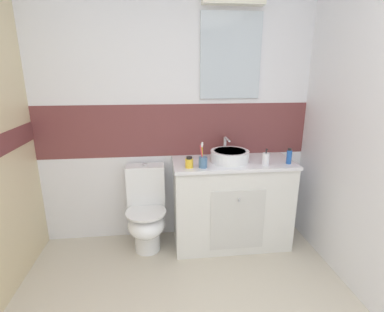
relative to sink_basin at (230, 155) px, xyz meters
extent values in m
cube|color=white|center=(-0.48, 0.30, -0.48)|extent=(3.20, 0.10, 0.85)
cube|color=brown|center=(-0.48, 0.30, 0.19)|extent=(3.20, 0.10, 0.50)
cube|color=white|center=(-0.48, 0.30, 1.02)|extent=(3.20, 0.10, 1.15)
cube|color=silver|center=(0.04, 0.24, 0.87)|extent=(0.56, 0.02, 0.75)
cube|color=white|center=(0.04, 0.20, 1.33)|extent=(0.55, 0.10, 0.08)
cube|color=silver|center=(0.04, 0.01, -0.50)|extent=(1.09, 0.48, 0.82)
cube|color=white|center=(0.04, 0.00, -0.07)|extent=(1.11, 0.50, 0.03)
cube|color=silver|center=(0.04, -0.23, -0.54)|extent=(0.49, 0.01, 0.57)
cylinder|color=silver|center=(0.04, -0.25, -0.33)|extent=(0.02, 0.02, 0.03)
cylinder|color=white|center=(0.00, 0.00, 0.00)|extent=(0.35, 0.35, 0.10)
cylinder|color=#AFB1BA|center=(0.00, 0.00, 0.04)|extent=(0.29, 0.29, 0.01)
cylinder|color=silver|center=(0.00, 0.20, 0.04)|extent=(0.03, 0.03, 0.18)
cylinder|color=silver|center=(0.00, 0.11, 0.13)|extent=(0.02, 0.16, 0.02)
cylinder|color=white|center=(-0.78, -0.03, -0.82)|extent=(0.24, 0.24, 0.18)
ellipsoid|color=white|center=(-0.78, -0.07, -0.62)|extent=(0.34, 0.42, 0.22)
cylinder|color=white|center=(-0.78, -0.07, -0.49)|extent=(0.37, 0.37, 0.02)
cube|color=white|center=(-0.78, 0.14, -0.31)|extent=(0.36, 0.17, 0.39)
cylinder|color=silver|center=(-0.78, 0.14, -0.10)|extent=(0.04, 0.04, 0.02)
cylinder|color=#4C7299|center=(-0.27, -0.15, -0.01)|extent=(0.07, 0.07, 0.09)
cylinder|color=gold|center=(-0.28, -0.14, 0.06)|extent=(0.01, 0.03, 0.18)
cube|color=white|center=(-0.28, -0.14, 0.15)|extent=(0.01, 0.02, 0.03)
cylinder|color=#D83F4C|center=(-0.28, -0.14, 0.06)|extent=(0.03, 0.03, 0.17)
cube|color=white|center=(-0.28, -0.14, 0.14)|extent=(0.02, 0.02, 0.03)
cylinder|color=white|center=(0.29, -0.14, 0.00)|extent=(0.06, 0.06, 0.11)
cylinder|color=#262626|center=(0.29, -0.14, 0.07)|extent=(0.01, 0.01, 0.04)
cylinder|color=#262626|center=(0.29, -0.15, 0.09)|extent=(0.01, 0.02, 0.01)
cylinder|color=yellow|center=(-0.39, -0.14, -0.02)|extent=(0.07, 0.07, 0.08)
cylinder|color=black|center=(-0.39, -0.14, 0.03)|extent=(0.05, 0.05, 0.02)
cylinder|color=#2659B2|center=(0.51, -0.13, 0.01)|extent=(0.05, 0.05, 0.12)
cylinder|color=black|center=(0.51, -0.13, 0.08)|extent=(0.03, 0.03, 0.02)
camera|label=1|loc=(-0.64, -2.49, 0.74)|focal=27.12mm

